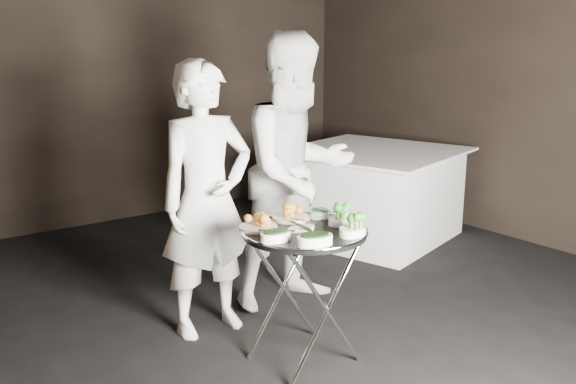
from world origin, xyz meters
TOP-DOWN VIEW (x-y plane):
  - floor at (0.00, 0.00)m, footprint 6.00×7.00m
  - wall_back at (0.00, 3.52)m, footprint 6.00×0.05m
  - tray_stand at (0.04, 0.10)m, footprint 0.51×0.43m
  - serving_tray at (0.04, 0.10)m, footprint 0.69×0.69m
  - potato_plate_a at (-0.15, 0.26)m, footprint 0.22×0.22m
  - potato_plate_b at (0.10, 0.31)m, footprint 0.22×0.22m
  - greens_bowl at (0.26, 0.24)m, footprint 0.12×0.12m
  - asparagus_plate_a at (0.03, 0.11)m, footprint 0.16×0.10m
  - asparagus_plate_b at (-0.00, -0.04)m, footprint 0.18×0.11m
  - spinach_bowl_a at (-0.19, 0.04)m, footprint 0.18×0.12m
  - spinach_bowl_b at (-0.07, -0.13)m, footprint 0.21×0.17m
  - broccoli_bowl_a at (0.27, 0.05)m, footprint 0.20×0.17m
  - broccoli_bowl_b at (0.19, -0.12)m, footprint 0.20×0.17m
  - serving_utensils at (0.06, 0.17)m, footprint 0.58×0.42m
  - waiter_left at (-0.19, 0.76)m, footprint 0.62×0.41m
  - waiter_right at (0.51, 0.78)m, footprint 0.92×0.74m
  - dining_table at (1.95, 1.54)m, footprint 1.43×1.43m

SIDE VIEW (x-z plane):
  - floor at x=0.00m, z-range -0.05..0.00m
  - dining_table at x=1.95m, z-range 0.00..0.82m
  - tray_stand at x=0.04m, z-range 0.05..0.80m
  - serving_tray at x=0.04m, z-range 0.74..0.78m
  - asparagus_plate_a at x=0.03m, z-range 0.77..0.80m
  - asparagus_plate_b at x=0.00m, z-range 0.77..0.80m
  - greens_bowl at x=0.26m, z-range 0.77..0.83m
  - broccoli_bowl_a at x=0.27m, z-range 0.77..0.84m
  - broccoli_bowl_b at x=0.19m, z-range 0.77..0.84m
  - spinach_bowl_a at x=-0.19m, z-range 0.77..0.84m
  - potato_plate_a at x=-0.15m, z-range 0.76..0.84m
  - potato_plate_b at x=0.10m, z-range 0.76..0.84m
  - spinach_bowl_b at x=-0.07m, z-range 0.77..0.84m
  - serving_utensils at x=0.06m, z-range 0.81..0.82m
  - waiter_left at x=-0.19m, z-range 0.00..1.67m
  - waiter_right at x=0.51m, z-range 0.00..1.83m
  - wall_back at x=0.00m, z-range 0.00..3.00m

